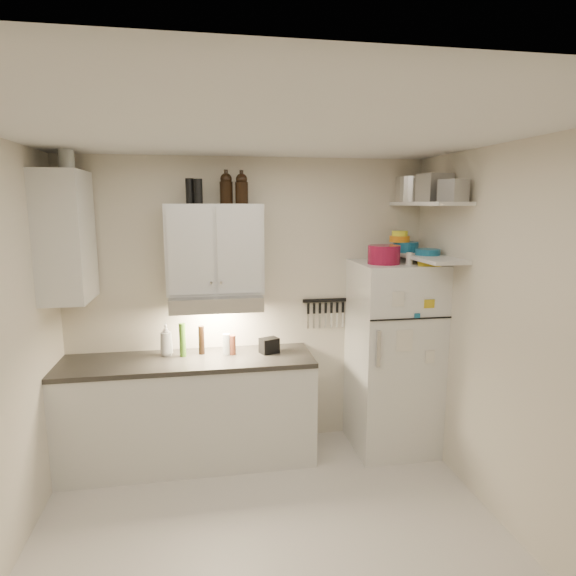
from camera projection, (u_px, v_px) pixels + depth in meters
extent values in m
cube|color=beige|center=(274.00, 550.00, 3.11)|extent=(3.20, 3.00, 0.02)
cube|color=silver|center=(272.00, 129.00, 2.66)|extent=(3.20, 3.00, 0.02)
cube|color=beige|center=(249.00, 305.00, 4.35)|extent=(3.20, 0.02, 2.60)
cube|color=beige|center=(515.00, 342.00, 3.16)|extent=(0.02, 3.00, 2.60)
cube|color=silver|center=(190.00, 413.00, 4.11)|extent=(2.10, 0.60, 0.88)
cube|color=#2D2B27|center=(188.00, 361.00, 4.03)|extent=(2.10, 0.62, 0.04)
cube|color=silver|center=(215.00, 249.00, 4.04)|extent=(0.80, 0.33, 0.75)
cube|color=silver|center=(66.00, 237.00, 3.70)|extent=(0.33, 0.55, 1.00)
cube|color=silver|center=(216.00, 301.00, 4.05)|extent=(0.76, 0.46, 0.12)
cube|color=silver|center=(393.00, 357.00, 4.30)|extent=(0.70, 0.68, 1.70)
cube|color=silver|center=(428.00, 204.00, 3.97)|extent=(0.30, 0.95, 0.03)
cube|color=silver|center=(426.00, 257.00, 4.05)|extent=(0.30, 0.95, 0.03)
cube|color=black|center=(325.00, 300.00, 4.44)|extent=(0.42, 0.02, 0.03)
cylinder|color=maroon|center=(384.00, 255.00, 4.04)|extent=(0.28, 0.28, 0.16)
cube|color=gold|center=(429.00, 261.00, 3.97)|extent=(0.24, 0.26, 0.07)
cylinder|color=silver|center=(409.00, 258.00, 4.03)|extent=(0.07, 0.07, 0.10)
cylinder|color=silver|center=(413.00, 189.00, 4.29)|extent=(0.36, 0.36, 0.22)
cube|color=#AAAAAD|center=(434.00, 188.00, 3.87)|extent=(0.26, 0.24, 0.22)
cube|color=#AAAAAD|center=(453.00, 191.00, 3.58)|extent=(0.21, 0.21, 0.16)
cylinder|color=#186086|center=(406.00, 247.00, 4.30)|extent=(0.22, 0.22, 0.09)
cylinder|color=orange|center=(400.00, 239.00, 4.28)|extent=(0.18, 0.18, 0.05)
cylinder|color=#F4F72B|center=(400.00, 233.00, 4.27)|extent=(0.14, 0.14, 0.04)
cylinder|color=#186086|center=(428.00, 252.00, 4.03)|extent=(0.26, 0.26, 0.05)
cylinder|color=black|center=(198.00, 191.00, 3.86)|extent=(0.09, 0.09, 0.20)
cylinder|color=black|center=(190.00, 191.00, 3.90)|extent=(0.09, 0.09, 0.20)
cylinder|color=silver|center=(66.00, 160.00, 3.62)|extent=(0.14, 0.14, 0.16)
imported|color=silver|center=(166.00, 338.00, 4.09)|extent=(0.12, 0.12, 0.31)
cylinder|color=brown|center=(233.00, 345.00, 4.13)|extent=(0.07, 0.07, 0.17)
cylinder|color=#3D6C1B|center=(182.00, 340.00, 4.07)|extent=(0.07, 0.07, 0.29)
cylinder|color=black|center=(201.00, 340.00, 4.14)|extent=(0.06, 0.06, 0.25)
cylinder|color=silver|center=(226.00, 344.00, 4.12)|extent=(0.07, 0.07, 0.18)
cylinder|color=maroon|center=(230.00, 345.00, 4.23)|extent=(0.07, 0.07, 0.12)
cube|color=black|center=(269.00, 345.00, 4.18)|extent=(0.18, 0.16, 0.13)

